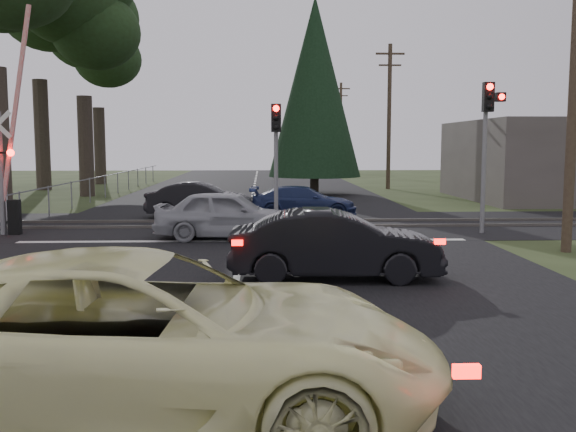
{
  "coord_description": "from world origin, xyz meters",
  "views": [
    {
      "loc": [
        0.55,
        -10.29,
        2.8
      ],
      "look_at": [
        1.09,
        3.12,
        1.3
      ],
      "focal_mm": 40.0,
      "sensor_mm": 36.0,
      "label": 1
    }
  ],
  "objects_px": {
    "traffic_signal_right": "(488,128)",
    "silver_car": "(228,215)",
    "traffic_signal_center": "(276,144)",
    "utility_pole_mid": "(389,114)",
    "dark_hatchback": "(335,245)",
    "utility_pole_near": "(575,68)",
    "crossing_signal": "(8,169)",
    "blue_sedan": "(303,202)",
    "utility_pole_far": "(341,125)",
    "dark_car_far": "(201,200)",
    "cream_coupe": "(143,337)"
  },
  "relations": [
    {
      "from": "traffic_signal_right",
      "to": "silver_car",
      "type": "relative_size",
      "value": 1.1
    },
    {
      "from": "traffic_signal_center",
      "to": "utility_pole_mid",
      "type": "relative_size",
      "value": 0.46
    },
    {
      "from": "traffic_signal_right",
      "to": "dark_hatchback",
      "type": "bearing_deg",
      "value": -129.68
    },
    {
      "from": "utility_pole_near",
      "to": "silver_car",
      "type": "distance_m",
      "value": 10.18
    },
    {
      "from": "traffic_signal_right",
      "to": "silver_car",
      "type": "height_order",
      "value": "traffic_signal_right"
    },
    {
      "from": "traffic_signal_center",
      "to": "traffic_signal_right",
      "type": "bearing_deg",
      "value": -10.41
    },
    {
      "from": "crossing_signal",
      "to": "blue_sedan",
      "type": "distance_m",
      "value": 10.55
    },
    {
      "from": "utility_pole_near",
      "to": "traffic_signal_right",
      "type": "bearing_deg",
      "value": 105.34
    },
    {
      "from": "traffic_signal_right",
      "to": "utility_pole_near",
      "type": "xyz_separation_m",
      "value": [
        0.95,
        -3.47,
        1.41
      ]
    },
    {
      "from": "traffic_signal_center",
      "to": "blue_sedan",
      "type": "bearing_deg",
      "value": 72.83
    },
    {
      "from": "traffic_signal_center",
      "to": "utility_pole_near",
      "type": "height_order",
      "value": "utility_pole_near"
    },
    {
      "from": "traffic_signal_right",
      "to": "dark_hatchback",
      "type": "xyz_separation_m",
      "value": [
        -5.5,
        -6.63,
        -2.59
      ]
    },
    {
      "from": "utility_pole_far",
      "to": "blue_sedan",
      "type": "distance_m",
      "value": 41.36
    },
    {
      "from": "utility_pole_far",
      "to": "dark_car_far",
      "type": "distance_m",
      "value": 42.16
    },
    {
      "from": "crossing_signal",
      "to": "traffic_signal_center",
      "type": "xyz_separation_m",
      "value": [
        8.27,
        0.89,
        0.75
      ]
    },
    {
      "from": "utility_pole_near",
      "to": "dark_car_far",
      "type": "relative_size",
      "value": 2.19
    },
    {
      "from": "dark_car_far",
      "to": "utility_pole_far",
      "type": "bearing_deg",
      "value": -10.21
    },
    {
      "from": "cream_coupe",
      "to": "silver_car",
      "type": "distance_m",
      "value": 12.55
    },
    {
      "from": "traffic_signal_right",
      "to": "dark_hatchback",
      "type": "distance_m",
      "value": 9.0
    },
    {
      "from": "utility_pole_far",
      "to": "cream_coupe",
      "type": "xyz_separation_m",
      "value": [
        -9.17,
        -58.9,
        -3.87
      ]
    },
    {
      "from": "utility_pole_near",
      "to": "traffic_signal_center",
      "type": "bearing_deg",
      "value": 148.05
    },
    {
      "from": "utility_pole_far",
      "to": "blue_sedan",
      "type": "height_order",
      "value": "utility_pole_far"
    },
    {
      "from": "utility_pole_far",
      "to": "traffic_signal_center",
      "type": "bearing_deg",
      "value": -99.6
    },
    {
      "from": "traffic_signal_right",
      "to": "silver_car",
      "type": "xyz_separation_m",
      "value": [
        -8.03,
        -0.83,
        -2.59
      ]
    },
    {
      "from": "traffic_signal_center",
      "to": "dark_hatchback",
      "type": "relative_size",
      "value": 0.94
    },
    {
      "from": "traffic_signal_center",
      "to": "utility_pole_far",
      "type": "height_order",
      "value": "utility_pole_far"
    },
    {
      "from": "dark_car_far",
      "to": "dark_hatchback",
      "type": "bearing_deg",
      "value": -157.4
    },
    {
      "from": "utility_pole_mid",
      "to": "dark_car_far",
      "type": "relative_size",
      "value": 2.19
    },
    {
      "from": "traffic_signal_center",
      "to": "cream_coupe",
      "type": "xyz_separation_m",
      "value": [
        -1.67,
        -14.58,
        -1.95
      ]
    },
    {
      "from": "crossing_signal",
      "to": "dark_car_far",
      "type": "distance_m",
      "value": 7.24
    },
    {
      "from": "traffic_signal_center",
      "to": "silver_car",
      "type": "relative_size",
      "value": 0.96
    },
    {
      "from": "traffic_signal_right",
      "to": "utility_pole_mid",
      "type": "xyz_separation_m",
      "value": [
        0.95,
        20.53,
        1.41
      ]
    },
    {
      "from": "utility_pole_far",
      "to": "cream_coupe",
      "type": "bearing_deg",
      "value": -98.85
    },
    {
      "from": "utility_pole_mid",
      "to": "cream_coupe",
      "type": "xyz_separation_m",
      "value": [
        -9.17,
        -33.9,
        -3.87
      ]
    },
    {
      "from": "crossing_signal",
      "to": "cream_coupe",
      "type": "height_order",
      "value": "crossing_signal"
    },
    {
      "from": "utility_pole_near",
      "to": "utility_pole_mid",
      "type": "bearing_deg",
      "value": 90.0
    },
    {
      "from": "dark_hatchback",
      "to": "crossing_signal",
      "type": "bearing_deg",
      "value": 55.21
    },
    {
      "from": "cream_coupe",
      "to": "dark_car_far",
      "type": "height_order",
      "value": "cream_coupe"
    },
    {
      "from": "cream_coupe",
      "to": "traffic_signal_center",
      "type": "bearing_deg",
      "value": -3.5
    },
    {
      "from": "utility_pole_mid",
      "to": "blue_sedan",
      "type": "xyz_separation_m",
      "value": [
        -6.37,
        -15.66,
        -4.13
      ]
    },
    {
      "from": "crossing_signal",
      "to": "utility_pole_far",
      "type": "bearing_deg",
      "value": 70.77
    },
    {
      "from": "utility_pole_near",
      "to": "dark_hatchback",
      "type": "xyz_separation_m",
      "value": [
        -6.45,
        -3.16,
        -4.01
      ]
    },
    {
      "from": "cream_coupe",
      "to": "traffic_signal_right",
      "type": "bearing_deg",
      "value": -28.52
    },
    {
      "from": "utility_pole_far",
      "to": "cream_coupe",
      "type": "height_order",
      "value": "utility_pole_far"
    },
    {
      "from": "dark_hatchback",
      "to": "dark_car_far",
      "type": "bearing_deg",
      "value": 20.47
    },
    {
      "from": "crossing_signal",
      "to": "utility_pole_near",
      "type": "xyz_separation_m",
      "value": [
        15.77,
        -3.79,
        2.67
      ]
    },
    {
      "from": "crossing_signal",
      "to": "blue_sedan",
      "type": "xyz_separation_m",
      "value": [
        9.41,
        4.55,
        -1.46
      ]
    },
    {
      "from": "crossing_signal",
      "to": "cream_coupe",
      "type": "xyz_separation_m",
      "value": [
        6.6,
        -13.69,
        -1.2
      ]
    },
    {
      "from": "traffic_signal_right",
      "to": "blue_sedan",
      "type": "relative_size",
      "value": 1.14
    },
    {
      "from": "utility_pole_mid",
      "to": "cream_coupe",
      "type": "height_order",
      "value": "utility_pole_mid"
    }
  ]
}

